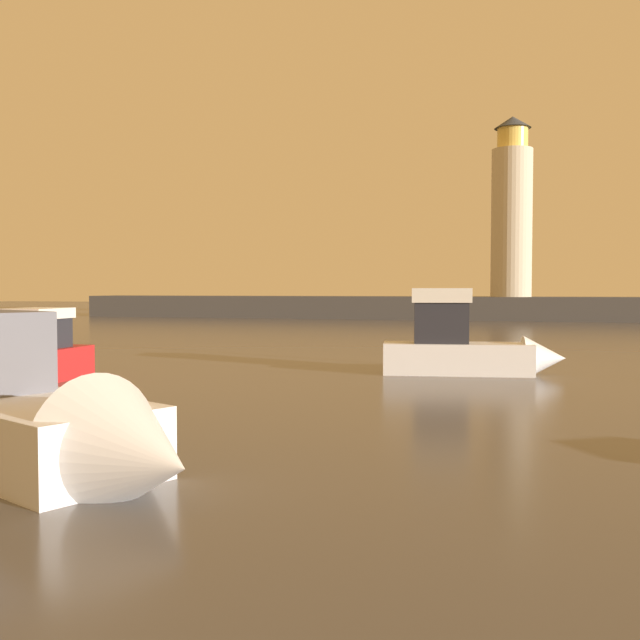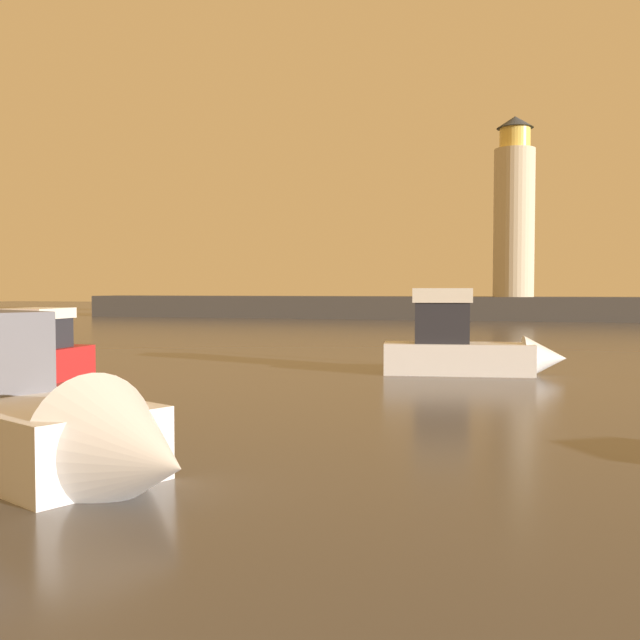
{
  "view_description": "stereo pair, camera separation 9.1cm",
  "coord_description": "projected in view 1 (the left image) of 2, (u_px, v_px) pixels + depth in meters",
  "views": [
    {
      "loc": [
        6.14,
        -0.96,
        3.01
      ],
      "look_at": [
        0.5,
        19.58,
        2.09
      ],
      "focal_mm": 40.95,
      "sensor_mm": 36.0,
      "label": 1
    },
    {
      "loc": [
        6.23,
        -0.93,
        3.01
      ],
      "look_at": [
        0.5,
        19.58,
        2.09
      ],
      "focal_mm": 40.95,
      "sensor_mm": 36.0,
      "label": 2
    }
  ],
  "objects": [
    {
      "name": "ground_plane",
      "position": [
        394.0,
        348.0,
        36.79
      ],
      "size": [
        220.0,
        220.0,
        0.0
      ],
      "primitive_type": "plane",
      "color": "#4C4742"
    },
    {
      "name": "lighthouse",
      "position": [
        512.0,
        212.0,
        69.06
      ],
      "size": [
        3.81,
        3.81,
        17.01
      ],
      "color": "beige",
      "rests_on": "breakwater"
    },
    {
      "name": "motorboat_1",
      "position": [
        470.0,
        346.0,
        25.54
      ],
      "size": [
        6.42,
        2.46,
        3.19
      ],
      "color": "white",
      "rests_on": "ground_plane"
    },
    {
      "name": "breakwater",
      "position": [
        455.0,
        308.0,
        70.86
      ],
      "size": [
        77.34,
        5.37,
        2.21
      ],
      "primitive_type": "cube",
      "color": "#423F3D",
      "rests_on": "ground_plane"
    },
    {
      "name": "motorboat_2",
      "position": [
        35.0,
        421.0,
        12.07
      ],
      "size": [
        8.36,
        5.5,
        3.08
      ],
      "color": "white",
      "rests_on": "ground_plane"
    },
    {
      "name": "motorboat_0",
      "position": [
        9.0,
        362.0,
        22.34
      ],
      "size": [
        2.15,
        6.47,
        2.72
      ],
      "color": "#B21E1E",
      "rests_on": "ground_plane"
    }
  ]
}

